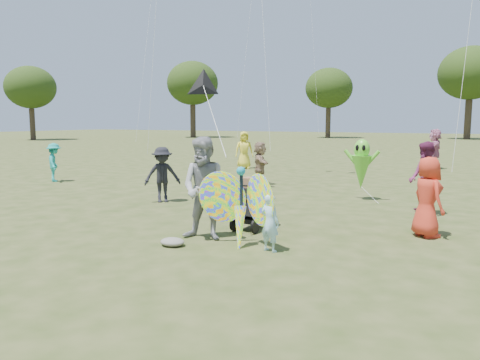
% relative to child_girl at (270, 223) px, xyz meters
% --- Properties ---
extents(ground, '(160.00, 160.00, 0.00)m').
position_rel_child_girl_xyz_m(ground, '(-0.81, -0.69, -0.51)').
color(ground, '#51592B').
rests_on(ground, ground).
extents(child_girl, '(0.42, 0.32, 1.01)m').
position_rel_child_girl_xyz_m(child_girl, '(0.00, 0.00, 0.00)').
color(child_girl, '#A9DDEF').
rests_on(child_girl, ground).
extents(adult_man, '(1.06, 0.89, 1.96)m').
position_rel_child_girl_xyz_m(adult_man, '(-1.43, 0.20, 0.47)').
color(adult_man, '#929297').
rests_on(adult_man, ground).
extents(grey_bag, '(0.46, 0.38, 0.15)m').
position_rel_child_girl_xyz_m(grey_bag, '(-1.71, -0.50, -0.43)').
color(grey_bag, gray).
rests_on(grey_bag, ground).
extents(crowd_a, '(0.88, 0.91, 1.57)m').
position_rel_child_girl_xyz_m(crowd_a, '(2.28, 2.37, 0.28)').
color(crowd_a, red).
rests_on(crowd_a, ground).
extents(crowd_b, '(1.11, 1.10, 1.54)m').
position_rel_child_girl_xyz_m(crowd_b, '(-4.65, 3.12, 0.26)').
color(crowd_b, black).
rests_on(crowd_b, ground).
extents(crowd_d, '(1.10, 1.45, 1.53)m').
position_rel_child_girl_xyz_m(crowd_d, '(-3.73, 7.49, 0.26)').
color(crowd_d, '#92745A').
rests_on(crowd_d, ground).
extents(crowd_e, '(0.98, 1.07, 1.77)m').
position_rel_child_girl_xyz_m(crowd_e, '(1.98, 4.65, 0.38)').
color(crowd_e, '#6C244B').
rests_on(crowd_e, ground).
extents(crowd_g, '(1.01, 0.94, 1.74)m').
position_rel_child_girl_xyz_m(crowd_g, '(-6.82, 12.27, 0.36)').
color(crowd_g, yellow).
rests_on(crowd_g, ground).
extents(crowd_i, '(1.03, 1.03, 1.43)m').
position_rel_child_girl_xyz_m(crowd_i, '(-10.85, 4.79, 0.21)').
color(crowd_i, teal).
rests_on(crowd_i, ground).
extents(crowd_j, '(0.68, 1.77, 1.87)m').
position_rel_child_girl_xyz_m(crowd_j, '(1.14, 16.11, 0.43)').
color(crowd_j, '#C06D91').
rests_on(crowd_j, ground).
extents(jogging_stroller, '(0.54, 1.07, 1.09)m').
position_rel_child_girl_xyz_m(jogging_stroller, '(-1.02, 1.43, 0.11)').
color(jogging_stroller, black).
rests_on(jogging_stroller, ground).
extents(butterfly_kite, '(1.74, 0.75, 1.65)m').
position_rel_child_girl_xyz_m(butterfly_kite, '(-0.61, 0.07, 0.20)').
color(butterfly_kite, orange).
rests_on(butterfly_kite, ground).
extents(delta_kite_rig, '(2.04, 2.07, 1.89)m').
position_rel_child_girl_xyz_m(delta_kite_rig, '(-2.61, 2.04, 2.54)').
color(delta_kite_rig, black).
rests_on(delta_kite_rig, ground).
extents(alien_kite, '(1.12, 0.69, 1.74)m').
position_rel_child_girl_xyz_m(alien_kite, '(0.14, 6.02, 0.46)').
color(alien_kite, '#61CE30').
rests_on(alien_kite, ground).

